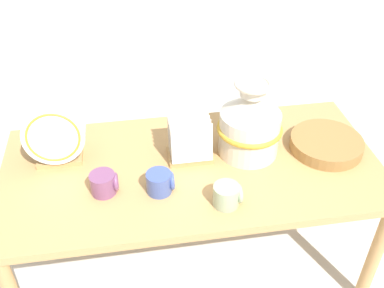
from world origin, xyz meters
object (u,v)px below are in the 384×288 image
Objects in this scene: ceramic_vase at (250,123)px; mug_sage_glaze at (227,195)px; dish_rack_square_plates at (189,142)px; mug_cobalt_glaze at (160,182)px; wicker_charger_stack at (326,144)px; mug_plum_glaze at (104,183)px; dish_rack_round_plates at (55,135)px.

mug_sage_glaze is at bearing -118.02° from ceramic_vase.
dish_rack_square_plates is 1.81× the size of mug_sage_glaze.
mug_cobalt_glaze is 1.00× the size of mug_sage_glaze.
mug_plum_glaze is (-0.95, -0.12, 0.02)m from wicker_charger_stack.
dish_rack_square_plates reaches higher than mug_plum_glaze.
mug_plum_glaze is at bearing -172.92° from wicker_charger_stack.
wicker_charger_stack is 2.90× the size of mug_cobalt_glaze.
ceramic_vase is at bearing -0.89° from dish_rack_square_plates.
mug_cobalt_glaze reaches higher than wicker_charger_stack.
dish_rack_round_plates is 0.55m from dish_rack_square_plates.
mug_cobalt_glaze and mug_sage_glaze have the same top height.
dish_rack_square_plates is at bearing 107.41° from mug_sage_glaze.
dish_rack_round_plates is at bearing 174.68° from ceramic_vase.
wicker_charger_stack is (0.34, -0.04, -0.12)m from ceramic_vase.
wicker_charger_stack is at bearing -5.77° from dish_rack_round_plates.
mug_sage_glaze reaches higher than wicker_charger_stack.
dish_rack_square_plates is 0.24m from mug_cobalt_glaze.
dish_rack_square_plates is (0.54, -0.07, -0.05)m from dish_rack_round_plates.
dish_rack_square_plates is 0.32m from mug_sage_glaze.
dish_rack_round_plates reaches higher than mug_sage_glaze.
mug_sage_glaze is at bearing -152.66° from wicker_charger_stack.
dish_rack_round_plates is at bearing 128.67° from mug_plum_glaze.
mug_cobalt_glaze is at bearing -33.30° from dish_rack_round_plates.
ceramic_vase is 1.11× the size of wicker_charger_stack.
dish_rack_square_plates reaches higher than mug_cobalt_glaze.
dish_rack_square_plates is at bearing 53.10° from mug_cobalt_glaze.
dish_rack_square_plates is 0.59m from wicker_charger_stack.
mug_cobalt_glaze is (0.40, -0.26, -0.08)m from dish_rack_round_plates.
mug_sage_glaze is (-0.50, -0.26, 0.02)m from wicker_charger_stack.
mug_plum_glaze and mug_cobalt_glaze have the same top height.
mug_sage_glaze is (-0.16, -0.30, -0.11)m from ceramic_vase.
dish_rack_square_plates is 0.62× the size of wicker_charger_stack.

